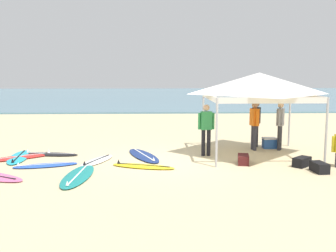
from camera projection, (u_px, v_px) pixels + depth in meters
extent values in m
plane|color=beige|center=(171.00, 161.00, 12.69)|extent=(80.00, 80.00, 0.00)
cube|color=#568499|center=(159.00, 96.00, 44.25)|extent=(80.00, 36.00, 0.10)
cylinder|color=#B7B7BC|center=(217.00, 133.00, 11.69)|extent=(0.07, 0.07, 2.05)
cylinder|color=#B7B7BC|center=(326.00, 132.00, 11.80)|extent=(0.07, 0.07, 2.05)
cylinder|color=#B7B7BC|center=(203.00, 119.00, 14.89)|extent=(0.07, 0.07, 2.05)
cylinder|color=#B7B7BC|center=(290.00, 119.00, 15.00)|extent=(0.07, 0.07, 2.05)
cube|color=white|center=(273.00, 100.00, 11.61)|extent=(3.23, 0.03, 0.18)
cube|color=white|center=(247.00, 94.00, 14.81)|extent=(3.23, 0.03, 0.18)
cube|color=white|center=(210.00, 97.00, 13.16)|extent=(0.03, 3.23, 0.18)
cube|color=white|center=(307.00, 97.00, 13.27)|extent=(0.03, 3.23, 0.18)
pyramid|color=white|center=(259.00, 83.00, 13.15)|extent=(3.35, 3.35, 0.70)
ellipsoid|color=navy|center=(144.00, 155.00, 13.29)|extent=(1.43, 2.50, 0.07)
cube|color=white|center=(144.00, 154.00, 13.28)|extent=(0.73, 1.95, 0.01)
cone|color=white|center=(154.00, 159.00, 12.36)|extent=(0.09, 0.09, 0.12)
ellipsoid|color=blue|center=(46.00, 165.00, 11.91)|extent=(1.92, 1.00, 0.07)
cube|color=white|center=(46.00, 164.00, 11.91)|extent=(1.53, 0.48, 0.01)
cone|color=white|center=(18.00, 164.00, 11.66)|extent=(0.09, 0.09, 0.12)
ellipsoid|color=yellow|center=(143.00, 166.00, 11.79)|extent=(1.98, 1.10, 0.07)
cube|color=black|center=(143.00, 165.00, 11.79)|extent=(1.55, 0.56, 0.01)
cone|color=black|center=(119.00, 161.00, 12.00)|extent=(0.09, 0.09, 0.12)
ellipsoid|color=red|center=(21.00, 157.00, 13.03)|extent=(2.21, 1.78, 0.07)
cube|color=white|center=(21.00, 156.00, 13.03)|extent=(1.61, 1.12, 0.01)
cone|color=white|center=(49.00, 151.00, 13.56)|extent=(0.09, 0.09, 0.12)
ellipsoid|color=#19847F|center=(78.00, 176.00, 10.72)|extent=(0.82, 2.53, 0.07)
cube|color=white|center=(78.00, 174.00, 10.71)|extent=(0.17, 2.12, 0.01)
cone|color=white|center=(67.00, 183.00, 9.69)|extent=(0.09, 0.09, 0.12)
ellipsoid|color=white|center=(97.00, 161.00, 12.52)|extent=(1.13, 1.86, 0.07)
cube|color=black|center=(97.00, 159.00, 12.51)|extent=(0.61, 1.45, 0.01)
cone|color=black|center=(84.00, 163.00, 11.81)|extent=(0.09, 0.09, 0.12)
ellipsoid|color=black|center=(50.00, 154.00, 13.51)|extent=(1.98, 0.83, 0.07)
cube|color=white|center=(50.00, 153.00, 13.50)|extent=(1.62, 0.31, 0.01)
cone|color=white|center=(28.00, 151.00, 13.59)|extent=(0.09, 0.09, 0.12)
ellipsoid|color=#23B2CC|center=(19.00, 157.00, 13.04)|extent=(0.85, 2.25, 0.07)
cube|color=black|center=(19.00, 156.00, 13.04)|extent=(0.26, 1.86, 0.01)
cone|color=black|center=(13.00, 160.00, 12.15)|extent=(0.09, 0.09, 0.12)
cylinder|color=#2D2D33|center=(256.00, 135.00, 14.95)|extent=(0.13, 0.13, 0.88)
cylinder|color=#2D2D33|center=(255.00, 136.00, 14.79)|extent=(0.13, 0.13, 0.88)
cube|color=black|center=(256.00, 115.00, 14.77)|extent=(0.38, 0.42, 0.60)
sphere|color=#9E7051|center=(257.00, 104.00, 14.71)|extent=(0.21, 0.21, 0.21)
cylinder|color=black|center=(258.00, 115.00, 14.97)|extent=(0.09, 0.09, 0.54)
cylinder|color=black|center=(254.00, 117.00, 14.57)|extent=(0.09, 0.09, 0.54)
cylinder|color=#383842|center=(253.00, 137.00, 14.44)|extent=(0.13, 0.13, 0.88)
cylinder|color=#383842|center=(255.00, 138.00, 14.26)|extent=(0.13, 0.13, 0.88)
cube|color=orange|center=(254.00, 117.00, 14.25)|extent=(0.28, 0.39, 0.60)
sphere|color=#9E7051|center=(255.00, 105.00, 14.19)|extent=(0.21, 0.21, 0.21)
cylinder|color=orange|center=(252.00, 117.00, 14.47)|extent=(0.09, 0.09, 0.54)
cylinder|color=orange|center=(257.00, 118.00, 14.03)|extent=(0.09, 0.09, 0.54)
cylinder|color=black|center=(203.00, 143.00, 13.36)|extent=(0.13, 0.13, 0.88)
cylinder|color=black|center=(209.00, 143.00, 13.37)|extent=(0.13, 0.13, 0.88)
cube|color=#2D8C47|center=(206.00, 121.00, 13.26)|extent=(0.37, 0.24, 0.60)
sphere|color=tan|center=(206.00, 108.00, 13.20)|extent=(0.21, 0.21, 0.21)
cylinder|color=#2D8C47|center=(199.00, 121.00, 13.25)|extent=(0.09, 0.09, 0.54)
cylinder|color=#2D8C47|center=(213.00, 121.00, 13.28)|extent=(0.09, 0.09, 0.54)
cylinder|color=#2D2D33|center=(280.00, 137.00, 14.43)|extent=(0.13, 0.13, 0.88)
cylinder|color=#2D2D33|center=(279.00, 138.00, 14.27)|extent=(0.13, 0.13, 0.88)
cube|color=gray|center=(280.00, 117.00, 14.25)|extent=(0.36, 0.42, 0.60)
sphere|color=beige|center=(281.00, 105.00, 14.19)|extent=(0.21, 0.21, 0.21)
cylinder|color=gray|center=(282.00, 117.00, 14.46)|extent=(0.09, 0.09, 0.54)
cylinder|color=gray|center=(279.00, 118.00, 14.05)|extent=(0.09, 0.09, 0.54)
cylinder|color=yellow|center=(333.00, 144.00, 11.73)|extent=(0.09, 0.09, 0.47)
cube|color=black|center=(302.00, 162.00, 11.89)|extent=(0.66, 0.64, 0.28)
cube|color=black|center=(319.00, 167.00, 11.21)|extent=(0.37, 0.63, 0.28)
cube|color=#4C1919|center=(243.00, 159.00, 12.21)|extent=(0.42, 0.65, 0.28)
cube|color=#2D60B7|center=(269.00, 144.00, 14.69)|extent=(0.48, 0.34, 0.34)
cube|color=white|center=(270.00, 138.00, 14.66)|extent=(0.50, 0.36, 0.05)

